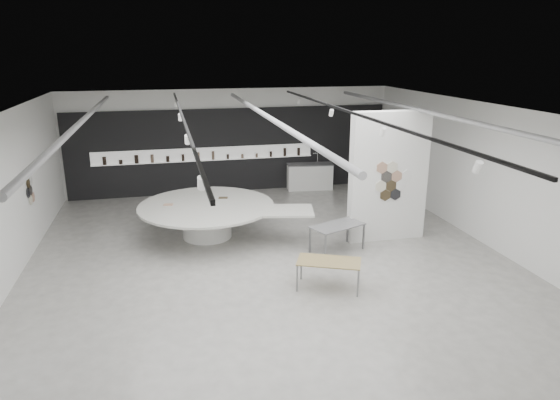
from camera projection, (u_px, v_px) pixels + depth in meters
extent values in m
cube|color=#A4A29B|center=(272.00, 264.00, 12.52)|extent=(12.00, 14.00, 0.01)
cube|color=silver|center=(271.00, 111.00, 11.41)|extent=(12.00, 14.00, 0.01)
cube|color=white|center=(232.00, 141.00, 18.49)|extent=(12.00, 0.01, 3.80)
cube|color=white|center=(408.00, 362.00, 5.44)|extent=(12.00, 0.01, 3.80)
cube|color=white|center=(492.00, 177.00, 13.27)|extent=(0.01, 14.00, 3.80)
cylinder|color=#939396|center=(81.00, 122.00, 11.01)|extent=(0.12, 12.00, 0.12)
cylinder|color=#939396|center=(267.00, 116.00, 11.93)|extent=(0.12, 12.00, 0.12)
cylinder|color=#939396|center=(426.00, 112.00, 12.84)|extent=(0.12, 12.00, 0.12)
cube|color=black|center=(183.00, 118.00, 11.00)|extent=(0.05, 13.00, 0.06)
cylinder|color=white|center=(202.00, 183.00, 6.40)|extent=(0.11, 0.18, 0.21)
cylinder|color=white|center=(188.00, 139.00, 9.47)|extent=(0.11, 0.18, 0.21)
cylinder|color=white|center=(180.00, 117.00, 12.55)|extent=(0.11, 0.18, 0.21)
cylinder|color=white|center=(176.00, 104.00, 15.62)|extent=(0.11, 0.18, 0.21)
cube|color=black|center=(353.00, 113.00, 11.87)|extent=(0.05, 13.00, 0.06)
cylinder|color=white|center=(478.00, 167.00, 7.27)|extent=(0.11, 0.18, 0.21)
cylinder|color=white|center=(383.00, 132.00, 10.34)|extent=(0.11, 0.18, 0.21)
cylinder|color=white|center=(331.00, 113.00, 13.42)|extent=(0.11, 0.18, 0.21)
cylinder|color=white|center=(299.00, 101.00, 16.49)|extent=(0.11, 0.18, 0.21)
cylinder|color=beige|center=(31.00, 200.00, 13.15)|extent=(0.03, 0.28, 0.28)
cylinder|color=tan|center=(33.00, 197.00, 13.39)|extent=(0.03, 0.28, 0.28)
cylinder|color=black|center=(31.00, 190.00, 13.20)|extent=(0.03, 0.28, 0.28)
cylinder|color=black|center=(28.00, 193.00, 12.96)|extent=(0.03, 0.28, 0.28)
cylinder|color=#3E321F|center=(28.00, 183.00, 13.02)|extent=(0.03, 0.28, 0.28)
cylinder|color=white|center=(31.00, 181.00, 13.26)|extent=(0.03, 0.28, 0.28)
cube|color=black|center=(232.00, 150.00, 18.53)|extent=(11.80, 0.10, 3.10)
cube|color=white|center=(205.00, 154.00, 18.27)|extent=(8.00, 0.06, 0.46)
cube|color=white|center=(206.00, 160.00, 18.28)|extent=(8.00, 0.18, 0.02)
cylinder|color=black|center=(104.00, 161.00, 17.46)|extent=(0.13, 0.13, 0.29)
cylinder|color=black|center=(121.00, 162.00, 17.60)|extent=(0.13, 0.13, 0.15)
cylinder|color=black|center=(136.00, 159.00, 17.70)|extent=(0.14, 0.14, 0.30)
cylinder|color=brown|center=(152.00, 158.00, 17.82)|extent=(0.12, 0.12, 0.29)
cylinder|color=black|center=(168.00, 159.00, 17.95)|extent=(0.12, 0.12, 0.21)
cylinder|color=black|center=(183.00, 158.00, 18.06)|extent=(0.10, 0.10, 0.25)
cylinder|color=brown|center=(198.00, 156.00, 18.17)|extent=(0.12, 0.12, 0.30)
cylinder|color=brown|center=(213.00, 155.00, 18.29)|extent=(0.10, 0.10, 0.31)
cylinder|color=black|center=(228.00, 157.00, 18.43)|extent=(0.09, 0.09, 0.17)
cylinder|color=brown|center=(242.00, 156.00, 18.55)|extent=(0.10, 0.10, 0.16)
cylinder|color=brown|center=(257.00, 155.00, 18.66)|extent=(0.09, 0.09, 0.15)
cylinder|color=black|center=(271.00, 154.00, 18.77)|extent=(0.09, 0.09, 0.21)
cylinder|color=black|center=(285.00, 152.00, 18.88)|extent=(0.11, 0.11, 0.31)
cylinder|color=black|center=(299.00, 152.00, 19.00)|extent=(0.11, 0.11, 0.29)
cube|color=white|center=(388.00, 177.00, 13.69)|extent=(2.20, 0.35, 3.60)
cylinder|color=#3E321F|center=(391.00, 186.00, 13.57)|extent=(0.34, 0.03, 0.34)
cylinder|color=white|center=(401.00, 185.00, 13.63)|extent=(0.34, 0.03, 0.34)
cylinder|color=beige|center=(381.00, 186.00, 13.50)|extent=(0.34, 0.03, 0.34)
cylinder|color=tan|center=(397.00, 176.00, 13.52)|extent=(0.34, 0.03, 0.34)
cylinder|color=black|center=(386.00, 177.00, 13.46)|extent=(0.34, 0.03, 0.34)
cylinder|color=black|center=(395.00, 194.00, 13.67)|extent=(0.34, 0.03, 0.34)
cylinder|color=#3E321F|center=(385.00, 195.00, 13.61)|extent=(0.34, 0.03, 0.34)
cylinder|color=white|center=(407.00, 176.00, 13.59)|extent=(0.34, 0.03, 0.34)
cylinder|color=beige|center=(392.00, 167.00, 13.42)|extent=(0.34, 0.03, 0.34)
cylinder|color=tan|center=(382.00, 168.00, 13.35)|extent=(0.34, 0.03, 0.34)
cylinder|color=white|center=(207.00, 222.00, 14.19)|extent=(1.63, 1.63, 0.90)
cylinder|color=beige|center=(206.00, 206.00, 14.05)|extent=(4.52, 4.52, 0.06)
cube|color=beige|center=(282.00, 211.00, 13.59)|extent=(1.88, 1.39, 0.06)
cube|color=tan|center=(168.00, 205.00, 14.02)|extent=(0.30, 0.24, 0.01)
cube|color=#3E321F|center=(223.00, 198.00, 14.66)|extent=(0.30, 0.24, 0.01)
cube|color=olive|center=(329.00, 261.00, 11.08)|extent=(1.56, 1.20, 0.03)
cube|color=slate|center=(297.00, 278.00, 10.99)|extent=(0.05, 0.05, 0.63)
cube|color=slate|center=(301.00, 267.00, 11.59)|extent=(0.05, 0.05, 0.63)
cube|color=slate|center=(358.00, 283.00, 10.76)|extent=(0.05, 0.05, 0.63)
cube|color=slate|center=(359.00, 271.00, 11.35)|extent=(0.05, 0.05, 0.63)
cube|color=slate|center=(337.00, 225.00, 13.12)|extent=(1.58, 1.19, 0.03)
cube|color=slate|center=(325.00, 248.00, 12.61)|extent=(0.05, 0.05, 0.70)
cube|color=slate|center=(310.00, 240.00, 13.10)|extent=(0.05, 0.05, 0.70)
cube|color=slate|center=(364.00, 237.00, 13.35)|extent=(0.05, 0.05, 0.70)
cube|color=slate|center=(347.00, 230.00, 13.84)|extent=(0.05, 0.05, 0.70)
cube|color=white|center=(310.00, 177.00, 19.07)|extent=(1.75, 0.82, 0.95)
cube|color=slate|center=(310.00, 164.00, 18.93)|extent=(1.80, 0.87, 0.03)
cylinder|color=silver|center=(317.00, 158.00, 19.05)|extent=(0.03, 0.03, 0.38)
cylinder|color=silver|center=(315.00, 153.00, 18.99)|extent=(0.17, 0.04, 0.03)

